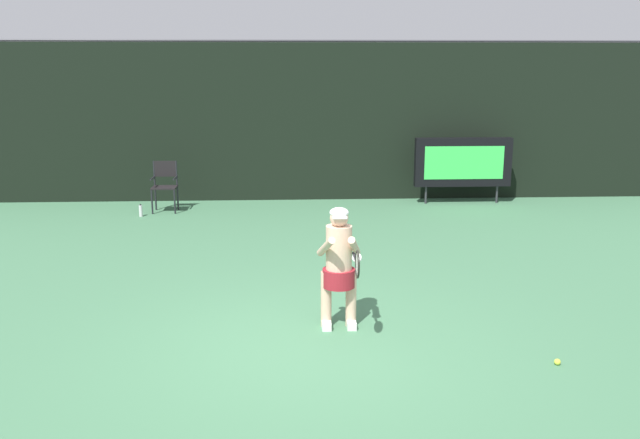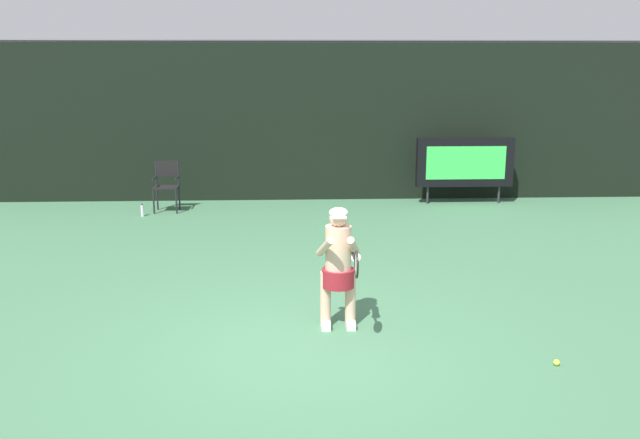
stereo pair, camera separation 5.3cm
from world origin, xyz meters
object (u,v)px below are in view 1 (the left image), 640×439
Objects in this scene: tennis_racket at (357,264)px; tennis_player at (339,263)px; tennis_ball_loose at (557,362)px; scoreboard at (463,162)px; umpire_chair at (165,183)px; water_bottle at (141,211)px.

tennis_player is at bearing 88.58° from tennis_racket.
tennis_racket is at bearing 164.96° from tennis_ball_loose.
tennis_ball_loose is at bearing -97.89° from scoreboard.
scoreboard is 8.51m from tennis_racket.
tennis_player is 21.60× the size of tennis_ball_loose.
tennis_ball_loose is (-1.17, -8.42, -0.91)m from scoreboard.
tennis_racket is (0.15, -0.63, 0.18)m from tennis_player.
umpire_chair reaches higher than water_bottle.
umpire_chair is 8.09m from tennis_racket.
umpire_chair is 15.88× the size of tennis_ball_loose.
tennis_ball_loose is at bearing -55.32° from umpire_chair.
scoreboard is 6.66m from umpire_chair.
scoreboard is 3.65× the size of tennis_racket.
tennis_ball_loose is at bearing -29.81° from tennis_racket.
umpire_chair reaches higher than tennis_ball_loose.
tennis_racket is at bearing -76.66° from tennis_player.
tennis_racket reaches higher than umpire_chair.
tennis_player is 2.44× the size of tennis_racket.
umpire_chair is 9.62m from tennis_ball_loose.
tennis_ball_loose is (2.08, -0.56, -0.94)m from tennis_racket.
scoreboard is 8.00m from tennis_player.
scoreboard is 1.50× the size of tennis_player.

